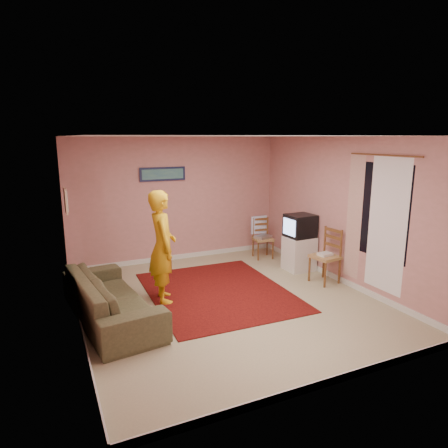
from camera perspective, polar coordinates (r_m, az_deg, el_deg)
name	(u,v)px	position (r m, az deg, el deg)	size (l,w,h in m)	color
ground	(227,301)	(6.56, 0.44, -10.91)	(5.00, 5.00, 0.00)	tan
wall_back	(177,200)	(8.46, -6.74, 3.49)	(4.50, 0.02, 2.60)	tan
wall_front	(334,270)	(4.11, 15.45, -6.37)	(4.50, 0.02, 2.60)	tan
wall_left	(72,237)	(5.62, -20.83, -1.74)	(0.02, 5.00, 2.60)	tan
wall_right	(342,211)	(7.38, 16.50, 1.77)	(0.02, 5.00, 2.60)	tan
ceiling	(227,136)	(6.03, 0.48, 12.45)	(4.50, 5.00, 0.02)	white
baseboard_back	(179,257)	(8.73, -6.51, -4.66)	(4.50, 0.02, 0.10)	silver
baseboard_front	(326,382)	(4.66, 14.43, -21.06)	(4.50, 0.02, 0.10)	silver
baseboard_left	(81,324)	(6.03, -19.81, -13.34)	(0.02, 5.00, 0.10)	silver
baseboard_right	(337,278)	(7.69, 15.88, -7.42)	(0.02, 5.00, 0.10)	silver
window	(381,211)	(6.71, 21.55, 1.70)	(0.01, 1.10, 1.50)	black
curtain_sheer	(387,226)	(6.64, 22.25, -0.22)	(0.01, 0.75, 2.10)	white
curtain_floral	(354,218)	(7.11, 18.10, 0.87)	(0.01, 0.35, 2.10)	beige
curtain_rod	(384,155)	(6.59, 21.88, 9.13)	(0.02, 0.02, 1.40)	brown
picture_back	(163,174)	(8.27, -8.75, 7.07)	(0.95, 0.04, 0.28)	#141838
picture_left	(66,201)	(7.14, -21.65, 3.10)	(0.04, 0.38, 0.42)	beige
area_rug	(218,291)	(6.91, -0.93, -9.59)	(2.24, 2.80, 0.01)	black
tv_cabinet	(299,253)	(8.04, 10.67, -4.14)	(0.53, 0.48, 0.67)	silver
crt_tv	(300,226)	(7.90, 10.80, -0.25)	(0.54, 0.49, 0.44)	black
chair_a	(263,234)	(8.67, 5.61, -1.46)	(0.44, 0.42, 0.47)	#AB7C53
dvd_player	(263,237)	(8.69, 5.60, -1.82)	(0.34, 0.25, 0.06)	#AFAEB3
blue_throw	(259,225)	(8.79, 5.01, -0.11)	(0.37, 0.05, 0.39)	#92AFEF
chair_b	(325,250)	(7.38, 14.28, -3.65)	(0.48, 0.50, 0.54)	#AB7C53
game_console	(325,254)	(7.40, 14.25, -4.20)	(0.24, 0.18, 0.05)	silver
sofa	(111,297)	(6.05, -15.88, -10.05)	(2.29, 0.89, 0.67)	brown
person	(162,247)	(6.36, -8.79, -3.22)	(0.65, 0.43, 1.80)	gold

